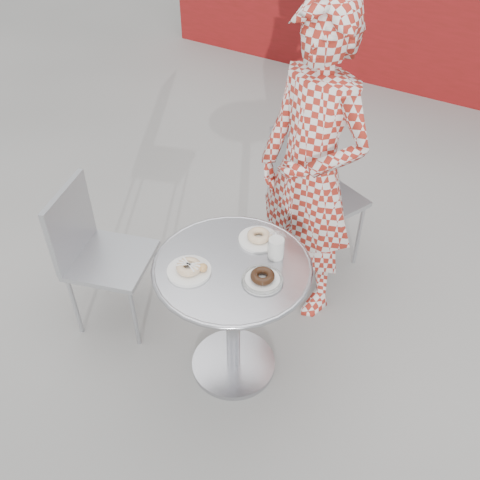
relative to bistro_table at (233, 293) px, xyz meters
The scene contains 9 objects.
ground 0.53m from the bistro_table, 88.41° to the right, with size 60.00×60.00×0.00m, color #AAA7A2.
bistro_table is the anchor object (origin of this frame).
chair_far 0.97m from the bistro_table, 91.70° to the left, with size 0.55×0.56×0.89m.
chair_left 0.78m from the bistro_table, behind, with size 0.50×0.49×0.82m.
seated_person 0.71m from the bistro_table, 85.98° to the left, with size 0.61×0.40×1.67m, color maroon.
plate_far 0.28m from the bistro_table, 85.93° to the left, with size 0.18×0.18×0.05m.
plate_near 0.26m from the bistro_table, 134.77° to the right, with size 0.19×0.19×0.05m.
plate_checker 0.24m from the bistro_table, ahead, with size 0.18×0.18×0.05m.
milk_cup 0.30m from the bistro_table, 48.78° to the left, with size 0.07×0.07×0.12m.
Camera 1 is at (0.92, -1.36, 2.28)m, focal length 40.00 mm.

